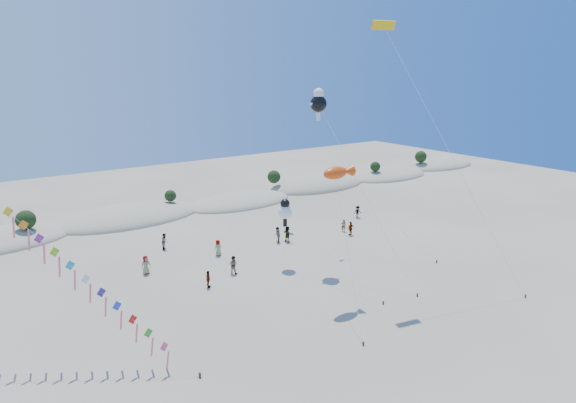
# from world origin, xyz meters

# --- Properties ---
(dune_ridge) EXTENTS (145.30, 11.49, 5.57)m
(dune_ridge) POSITION_xyz_m (1.06, 45.14, 0.11)
(dune_ridge) COLOR gray
(dune_ridge) RESTS_ON ground
(kite_train) EXTENTS (15.94, 17.87, 18.94)m
(kite_train) POSITION_xyz_m (-15.14, 18.07, 9.87)
(kite_train) COLOR #3F2D1E
(kite_train) RESTS_ON ground
(fish_kite) EXTENTS (5.28, 8.04, 11.32)m
(fish_kite) POSITION_xyz_m (7.96, 12.70, 10.77)
(fish_kite) COLOR #3F2D1E
(fish_kite) RESTS_ON ground
(cartoon_kite_low) EXTENTS (2.52, 12.56, 6.82)m
(cartoon_kite_low) POSITION_xyz_m (8.14, 20.63, 5.67)
(cartoon_kite_low) COLOR #3F2D1E
(cartoon_kite_low) RESTS_ON ground
(cartoon_kite_high) EXTENTS (2.64, 12.95, 17.25)m
(cartoon_kite_high) POSITION_xyz_m (11.81, 20.29, 15.93)
(cartoon_kite_high) COLOR #3F2D1E
(cartoon_kite_high) RESTS_ON ground
(parafoil_kite) EXTENTS (9.15, 10.98, 22.79)m
(parafoil_kite) POSITION_xyz_m (13.00, 12.95, 21.82)
(parafoil_kite) COLOR #3F2D1E
(parafoil_kite) RESTS_ON ground
(dark_kite) EXTENTS (6.61, 9.19, 9.26)m
(dark_kite) POSITION_xyz_m (16.65, 18.53, 6.23)
(dark_kite) COLOR #3F2D1E
(dark_kite) RESTS_ON ground
(beachgoers) EXTENTS (30.28, 12.56, 1.84)m
(beachgoers) POSITION_xyz_m (8.61, 26.01, 0.87)
(beachgoers) COLOR slate
(beachgoers) RESTS_ON ground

